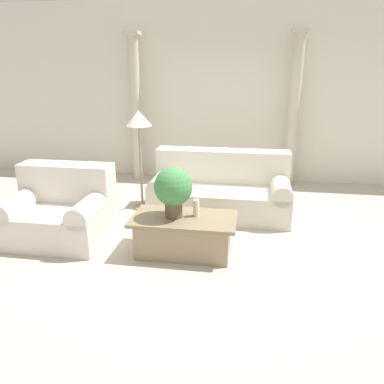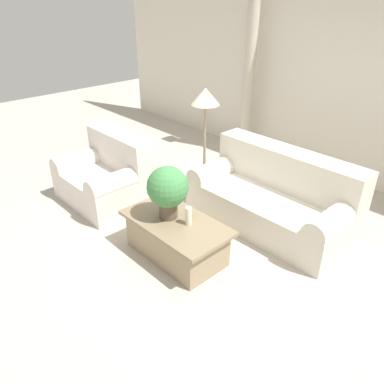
{
  "view_description": "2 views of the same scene",
  "coord_description": "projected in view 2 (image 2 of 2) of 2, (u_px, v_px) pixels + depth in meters",
  "views": [
    {
      "loc": [
        0.63,
        -4.37,
        2.1
      ],
      "look_at": [
        -0.04,
        -0.18,
        0.66
      ],
      "focal_mm": 35.0,
      "sensor_mm": 36.0,
      "label": 1
    },
    {
      "loc": [
        2.46,
        -2.64,
        2.61
      ],
      "look_at": [
        -0.22,
        -0.1,
        0.6
      ],
      "focal_mm": 35.0,
      "sensor_mm": 36.0,
      "label": 2
    }
  ],
  "objects": [
    {
      "name": "column_left",
      "position": [
        249.0,
        76.0,
        6.17
      ],
      "size": [
        0.27,
        0.27,
        2.66
      ],
      "color": "beige",
      "rests_on": "ground_plane"
    },
    {
      "name": "coffee_table",
      "position": [
        176.0,
        238.0,
        4.07
      ],
      "size": [
        1.2,
        0.66,
        0.45
      ],
      "color": "#998466",
      "rests_on": "ground_plane"
    },
    {
      "name": "wall_back",
      "position": [
        347.0,
        71.0,
        5.28
      ],
      "size": [
        10.0,
        0.06,
        3.2
      ],
      "color": "silver",
      "rests_on": "ground_plane"
    },
    {
      "name": "potted_plant",
      "position": [
        168.0,
        189.0,
        3.88
      ],
      "size": [
        0.44,
        0.44,
        0.58
      ],
      "color": "brown",
      "rests_on": "coffee_table"
    },
    {
      "name": "loveseat",
      "position": [
        109.0,
        174.0,
        5.16
      ],
      "size": [
        1.2,
        0.98,
        0.9
      ],
      "color": "silver",
      "rests_on": "ground_plane"
    },
    {
      "name": "pillar_candle",
      "position": [
        188.0,
        216.0,
        3.87
      ],
      "size": [
        0.07,
        0.07,
        0.2
      ],
      "color": "silver",
      "rests_on": "coffee_table"
    },
    {
      "name": "floor_lamp",
      "position": [
        205.0,
        105.0,
        4.95
      ],
      "size": [
        0.38,
        0.38,
        1.49
      ],
      "color": "gray",
      "rests_on": "ground_plane"
    },
    {
      "name": "ground_plane",
      "position": [
        211.0,
        241.0,
        4.41
      ],
      "size": [
        16.0,
        16.0,
        0.0
      ],
      "primitive_type": "plane",
      "color": "#BCB2A3"
    },
    {
      "name": "sofa_long",
      "position": [
        274.0,
        197.0,
        4.62
      ],
      "size": [
        1.98,
        0.98,
        0.9
      ],
      "color": "beige",
      "rests_on": "ground_plane"
    }
  ]
}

